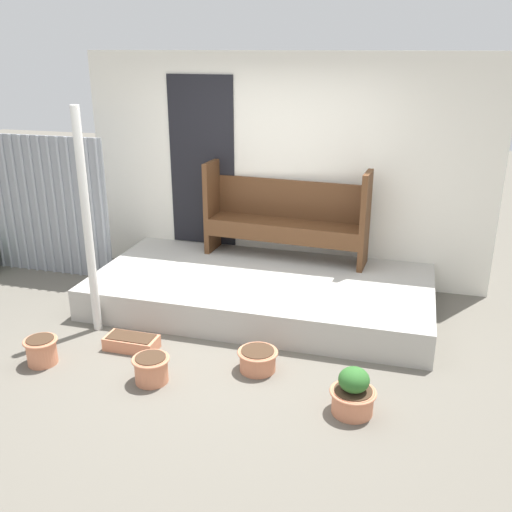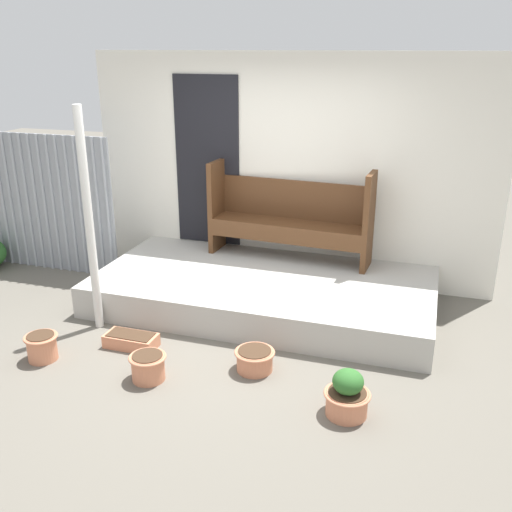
% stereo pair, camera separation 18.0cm
% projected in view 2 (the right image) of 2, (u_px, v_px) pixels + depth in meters
% --- Properties ---
extents(ground_plane, '(24.00, 24.00, 0.00)m').
position_uv_depth(ground_plane, '(226.00, 342.00, 5.41)').
color(ground_plane, '#666056').
extents(porch_slab, '(3.55, 1.78, 0.34)m').
position_uv_depth(porch_slab, '(264.00, 291.00, 6.12)').
color(porch_slab, '#B2AFA8').
rests_on(porch_slab, ground_plane).
extents(house_wall, '(4.75, 0.08, 2.60)m').
position_uv_depth(house_wall, '(284.00, 170.00, 6.56)').
color(house_wall, white).
rests_on(house_wall, ground_plane).
extents(fence_corrugated, '(2.86, 0.05, 1.68)m').
position_uv_depth(fence_corrugated, '(12.00, 200.00, 7.08)').
color(fence_corrugated, gray).
rests_on(fence_corrugated, ground_plane).
extents(support_post, '(0.08, 0.08, 2.17)m').
position_uv_depth(support_post, '(89.00, 223.00, 5.35)').
color(support_post, silver).
rests_on(support_post, ground_plane).
extents(bench, '(1.88, 0.51, 1.06)m').
position_uv_depth(bench, '(290.00, 214.00, 6.46)').
color(bench, '#54331C').
rests_on(bench, porch_slab).
extents(flower_pot_left, '(0.30, 0.30, 0.24)m').
position_uv_depth(flower_pot_left, '(42.00, 346.00, 5.07)').
color(flower_pot_left, tan).
rests_on(flower_pot_left, ground_plane).
extents(flower_pot_middle, '(0.32, 0.32, 0.23)m').
position_uv_depth(flower_pot_middle, '(148.00, 366.00, 4.77)').
color(flower_pot_middle, tan).
rests_on(flower_pot_middle, ground_plane).
extents(flower_pot_right, '(0.35, 0.35, 0.19)m').
position_uv_depth(flower_pot_right, '(255.00, 359.00, 4.91)').
color(flower_pot_right, tan).
rests_on(flower_pot_right, ground_plane).
extents(flower_pot_far_right, '(0.36, 0.36, 0.38)m').
position_uv_depth(flower_pot_far_right, '(347.00, 395.00, 4.30)').
color(flower_pot_far_right, tan).
rests_on(flower_pot_far_right, ground_plane).
extents(planter_box_rect, '(0.49, 0.23, 0.13)m').
position_uv_depth(planter_box_rect, '(131.00, 340.00, 5.31)').
color(planter_box_rect, tan).
rests_on(planter_box_rect, ground_plane).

